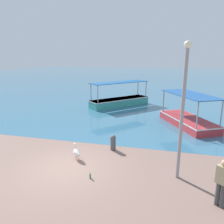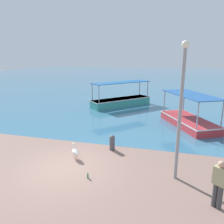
{
  "view_description": "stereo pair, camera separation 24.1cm",
  "coord_description": "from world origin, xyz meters",
  "px_view_note": "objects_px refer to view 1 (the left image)",
  "views": [
    {
      "loc": [
        4.11,
        -8.17,
        4.9
      ],
      "look_at": [
        0.73,
        5.23,
        1.38
      ],
      "focal_mm": 35.0,
      "sensor_mm": 36.0,
      "label": 1
    },
    {
      "loc": [
        4.34,
        -8.11,
        4.9
      ],
      "look_at": [
        0.73,
        5.23,
        1.38
      ],
      "focal_mm": 35.0,
      "sensor_mm": 36.0,
      "label": 2
    }
  ],
  "objects_px": {
    "glass_bottle": "(90,176)",
    "pelican": "(77,152)",
    "mooring_bollard": "(113,142)",
    "fishing_boat_center": "(188,119)",
    "lamp_post": "(183,105)",
    "fisherman_standing": "(222,182)",
    "fishing_boat_near_right": "(120,101)"
  },
  "relations": [
    {
      "from": "fishing_boat_near_right",
      "to": "pelican",
      "type": "xyz_separation_m",
      "value": [
        0.51,
        -12.29,
        -0.16
      ]
    },
    {
      "from": "fishing_boat_center",
      "to": "lamp_post",
      "type": "height_order",
      "value": "lamp_post"
    },
    {
      "from": "mooring_bollard",
      "to": "fishing_boat_near_right",
      "type": "bearing_deg",
      "value": 100.32
    },
    {
      "from": "fishing_boat_near_right",
      "to": "mooring_bollard",
      "type": "xyz_separation_m",
      "value": [
        1.96,
        -10.77,
        -0.09
      ]
    },
    {
      "from": "pelican",
      "to": "fisherman_standing",
      "type": "relative_size",
      "value": 0.47
    },
    {
      "from": "glass_bottle",
      "to": "pelican",
      "type": "bearing_deg",
      "value": 129.41
    },
    {
      "from": "fisherman_standing",
      "to": "pelican",
      "type": "bearing_deg",
      "value": 161.19
    },
    {
      "from": "pelican",
      "to": "glass_bottle",
      "type": "bearing_deg",
      "value": -50.59
    },
    {
      "from": "mooring_bollard",
      "to": "fisherman_standing",
      "type": "relative_size",
      "value": 0.49
    },
    {
      "from": "fishing_boat_near_right",
      "to": "fishing_boat_center",
      "type": "bearing_deg",
      "value": -40.33
    },
    {
      "from": "fishing_boat_near_right",
      "to": "fisherman_standing",
      "type": "bearing_deg",
      "value": -65.53
    },
    {
      "from": "fishing_boat_near_right",
      "to": "pelican",
      "type": "distance_m",
      "value": 12.31
    },
    {
      "from": "fishing_boat_center",
      "to": "pelican",
      "type": "relative_size",
      "value": 6.77
    },
    {
      "from": "mooring_bollard",
      "to": "glass_bottle",
      "type": "height_order",
      "value": "mooring_bollard"
    },
    {
      "from": "pelican",
      "to": "mooring_bollard",
      "type": "height_order",
      "value": "mooring_bollard"
    },
    {
      "from": "fisherman_standing",
      "to": "lamp_post",
      "type": "bearing_deg",
      "value": 130.28
    },
    {
      "from": "fishing_boat_center",
      "to": "mooring_bollard",
      "type": "distance_m",
      "value": 6.95
    },
    {
      "from": "lamp_post",
      "to": "mooring_bollard",
      "type": "height_order",
      "value": "lamp_post"
    },
    {
      "from": "lamp_post",
      "to": "glass_bottle",
      "type": "bearing_deg",
      "value": -164.28
    },
    {
      "from": "glass_bottle",
      "to": "mooring_bollard",
      "type": "bearing_deg",
      "value": 85.64
    },
    {
      "from": "lamp_post",
      "to": "fisherman_standing",
      "type": "distance_m",
      "value": 2.97
    },
    {
      "from": "fishing_boat_center",
      "to": "mooring_bollard",
      "type": "height_order",
      "value": "fishing_boat_center"
    },
    {
      "from": "fishing_boat_center",
      "to": "fisherman_standing",
      "type": "bearing_deg",
      "value": -87.99
    },
    {
      "from": "fishing_boat_center",
      "to": "fisherman_standing",
      "type": "height_order",
      "value": "fishing_boat_center"
    },
    {
      "from": "pelican",
      "to": "fisherman_standing",
      "type": "distance_m",
      "value": 6.38
    },
    {
      "from": "fishing_boat_near_right",
      "to": "pelican",
      "type": "height_order",
      "value": "fishing_boat_near_right"
    },
    {
      "from": "fishing_boat_center",
      "to": "fishing_boat_near_right",
      "type": "distance_m",
      "value": 8.15
    },
    {
      "from": "fishing_boat_center",
      "to": "fisherman_standing",
      "type": "distance_m",
      "value": 9.09
    },
    {
      "from": "lamp_post",
      "to": "mooring_bollard",
      "type": "relative_size",
      "value": 6.52
    },
    {
      "from": "fishing_boat_near_right",
      "to": "fisherman_standing",
      "type": "height_order",
      "value": "fishing_boat_near_right"
    },
    {
      "from": "fishing_boat_center",
      "to": "fishing_boat_near_right",
      "type": "height_order",
      "value": "fishing_boat_near_right"
    },
    {
      "from": "lamp_post",
      "to": "glass_bottle",
      "type": "height_order",
      "value": "lamp_post"
    }
  ]
}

